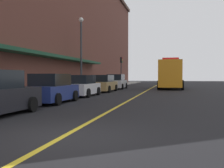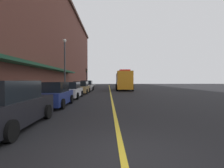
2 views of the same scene
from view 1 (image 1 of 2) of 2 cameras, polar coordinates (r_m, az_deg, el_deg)
ground_plane at (r=31.66m, az=7.65°, el=-1.09°), size 112.00×112.00×0.00m
sidewalk_left at (r=32.76m, az=-3.22°, el=-0.86°), size 2.40×70.00×0.15m
lane_center_stripe at (r=31.66m, az=7.65°, el=-1.08°), size 0.16×70.00×0.01m
brick_building_left at (r=35.28m, az=-15.85°, el=12.66°), size 13.82×64.00×16.56m
parked_car_1 at (r=15.86m, az=-12.27°, el=-1.06°), size 1.99×4.21×1.63m
parked_car_2 at (r=20.88m, az=-6.24°, el=-0.45°), size 2.02×4.40×1.58m
parked_car_3 at (r=26.65m, az=-1.77°, el=0.04°), size 2.00×4.88×1.61m
parked_car_4 at (r=32.62m, az=0.88°, el=0.41°), size 2.16×4.81×1.71m
utility_truck at (r=33.90m, az=12.15°, el=1.87°), size 3.02×9.39×3.47m
parking_meter_1 at (r=24.13m, az=-6.92°, el=0.58°), size 0.14×0.18×1.33m
street_lamp_left at (r=26.86m, az=-6.35°, el=7.82°), size 0.44×0.44×6.94m
traffic_light_near at (r=43.30m, az=1.90°, el=3.83°), size 0.38×0.36×4.30m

